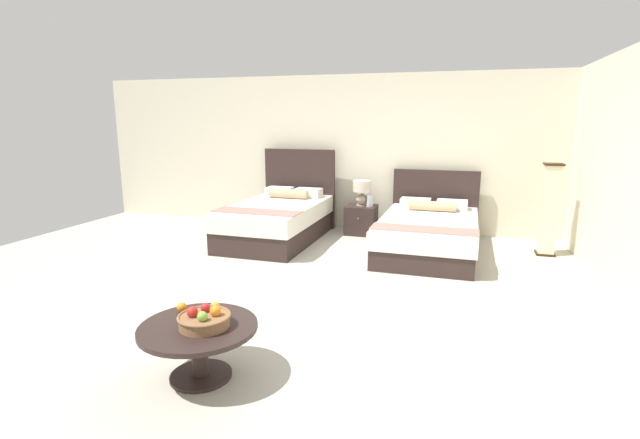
# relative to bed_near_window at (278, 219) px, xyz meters

# --- Properties ---
(ground_plane) EXTENTS (9.95, 9.80, 0.02)m
(ground_plane) POSITION_rel_bed_near_window_xyz_m (1.15, -1.89, -0.34)
(ground_plane) COLOR #BBB7A5
(wall_back) EXTENTS (9.95, 0.12, 2.58)m
(wall_back) POSITION_rel_bed_near_window_xyz_m (1.15, 1.21, 0.96)
(wall_back) COLOR beige
(wall_back) RESTS_ON ground
(wall_side_right) EXTENTS (0.12, 5.40, 2.58)m
(wall_side_right) POSITION_rel_bed_near_window_xyz_m (4.32, -1.49, 0.96)
(wall_side_right) COLOR beige
(wall_side_right) RESTS_ON ground
(bed_near_window) EXTENTS (1.28, 2.18, 1.35)m
(bed_near_window) POSITION_rel_bed_near_window_xyz_m (0.00, 0.00, 0.00)
(bed_near_window) COLOR #2F221F
(bed_near_window) RESTS_ON ground
(bed_near_corner) EXTENTS (1.37, 2.25, 1.06)m
(bed_near_corner) POSITION_rel_bed_near_window_xyz_m (2.30, -0.00, -0.05)
(bed_near_corner) COLOR #2F221F
(bed_near_corner) RESTS_ON ground
(nightstand) EXTENTS (0.49, 0.49, 0.47)m
(nightstand) POSITION_rel_bed_near_window_xyz_m (1.16, 0.76, -0.10)
(nightstand) COLOR #2F221F
(nightstand) RESTS_ON ground
(table_lamp) EXTENTS (0.29, 0.29, 0.41)m
(table_lamp) POSITION_rel_bed_near_window_xyz_m (1.16, 0.78, 0.39)
(table_lamp) COLOR tan
(table_lamp) RESTS_ON nightstand
(vase) EXTENTS (0.11, 0.11, 0.20)m
(vase) POSITION_rel_bed_near_window_xyz_m (1.31, 0.72, 0.23)
(vase) COLOR silver
(vase) RESTS_ON nightstand
(coffee_table) EXTENTS (0.85, 0.85, 0.41)m
(coffee_table) POSITION_rel_bed_near_window_xyz_m (0.95, -3.91, -0.03)
(coffee_table) COLOR #2F221F
(coffee_table) RESTS_ON ground
(fruit_bowl) EXTENTS (0.38, 0.38, 0.15)m
(fruit_bowl) POSITION_rel_bed_near_window_xyz_m (1.00, -3.92, 0.13)
(fruit_bowl) COLOR #8D6340
(fruit_bowl) RESTS_ON coffee_table
(loose_apple) EXTENTS (0.08, 0.08, 0.08)m
(loose_apple) POSITION_rel_bed_near_window_xyz_m (0.94, -3.65, 0.11)
(loose_apple) COLOR gold
(loose_apple) RESTS_ON coffee_table
(loose_orange) EXTENTS (0.08, 0.08, 0.08)m
(loose_orange) POSITION_rel_bed_near_window_xyz_m (0.71, -3.74, 0.11)
(loose_orange) COLOR orange
(loose_orange) RESTS_ON coffee_table
(floor_lamp_corner) EXTENTS (0.24, 0.24, 1.27)m
(floor_lamp_corner) POSITION_rel_bed_near_window_xyz_m (3.88, 0.29, 0.30)
(floor_lamp_corner) COLOR black
(floor_lamp_corner) RESTS_ON ground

